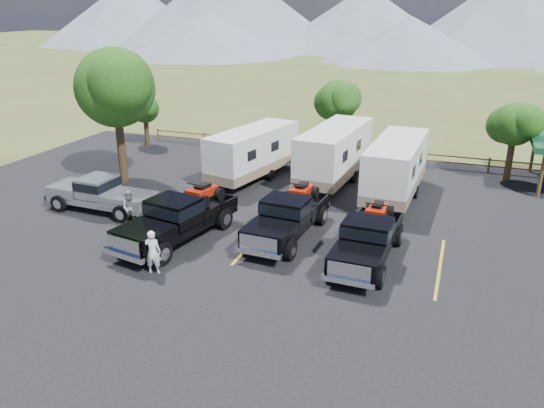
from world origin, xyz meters
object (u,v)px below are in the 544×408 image
(rig_left, at_px, (179,217))
(tree_big_nw, at_px, (115,88))
(trailer_left, at_px, (253,153))
(trailer_right, at_px, (396,168))
(person_a, at_px, (152,252))
(pickup_silver, at_px, (101,194))
(rig_center, at_px, (288,215))
(trailer_center, at_px, (335,154))
(rig_right, at_px, (368,238))
(person_b, at_px, (131,208))

(rig_left, bearing_deg, tree_big_nw, 150.20)
(rig_left, xyz_separation_m, trailer_left, (-0.24, 9.44, 0.50))
(trailer_right, bearing_deg, person_a, -119.80)
(trailer_right, distance_m, pickup_silver, 15.58)
(rig_center, relative_size, trailer_left, 0.75)
(trailer_left, relative_size, person_a, 4.80)
(trailer_left, height_order, person_a, trailer_left)
(rig_left, bearing_deg, trailer_center, 77.51)
(trailer_center, height_order, trailer_right, trailer_center)
(rig_right, xyz_separation_m, trailer_left, (-8.56, 8.57, 0.59))
(pickup_silver, bearing_deg, rig_center, 93.52)
(rig_right, distance_m, pickup_silver, 13.83)
(trailer_center, relative_size, person_a, 5.20)
(tree_big_nw, relative_size, pickup_silver, 1.29)
(person_b, bearing_deg, person_a, -74.52)
(rig_left, height_order, person_a, rig_left)
(trailer_center, xyz_separation_m, trailer_right, (3.77, -1.52, -0.05))
(tree_big_nw, relative_size, person_b, 4.57)
(rig_center, bearing_deg, trailer_center, 93.21)
(rig_center, distance_m, rig_right, 4.01)
(rig_right, distance_m, trailer_center, 10.40)
(pickup_silver, relative_size, person_b, 3.53)
(trailer_left, bearing_deg, rig_center, -45.29)
(trailer_center, bearing_deg, person_b, -122.86)
(rig_right, relative_size, trailer_center, 0.66)
(rig_right, bearing_deg, rig_left, -171.91)
(rig_center, xyz_separation_m, pickup_silver, (-9.96, -0.27, -0.09))
(rig_left, relative_size, trailer_left, 0.80)
(rig_right, xyz_separation_m, pickup_silver, (-13.80, 0.86, -0.06))
(tree_big_nw, distance_m, trailer_center, 13.14)
(trailer_left, xyz_separation_m, pickup_silver, (-5.24, -7.70, -0.65))
(person_b, bearing_deg, trailer_right, 8.60)
(pickup_silver, bearing_deg, trailer_left, 147.72)
(pickup_silver, bearing_deg, rig_right, 88.37)
(trailer_left, bearing_deg, trailer_right, 9.36)
(tree_big_nw, distance_m, rig_left, 10.59)
(tree_big_nw, bearing_deg, rig_left, -40.49)
(trailer_right, xyz_separation_m, pickup_silver, (-13.76, -7.26, -0.72))
(trailer_left, bearing_deg, rig_left, -76.25)
(rig_left, height_order, trailer_left, trailer_left)
(person_a, bearing_deg, rig_left, -96.40)
(rig_center, height_order, pickup_silver, rig_center)
(trailer_left, xyz_separation_m, trailer_center, (4.75, 1.09, 0.13))
(rig_center, xyz_separation_m, person_a, (-3.84, -5.21, -0.12))
(rig_left, xyz_separation_m, person_b, (-3.02, 0.71, -0.22))
(rig_right, distance_m, person_b, 11.34)
(tree_big_nw, relative_size, person_a, 4.32)
(tree_big_nw, xyz_separation_m, rig_left, (7.30, -6.23, -4.48))
(trailer_center, bearing_deg, pickup_silver, -134.05)
(rig_right, height_order, trailer_left, trailer_left)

